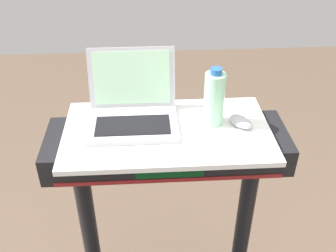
% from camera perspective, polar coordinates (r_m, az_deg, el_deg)
% --- Properties ---
extents(desk_board, '(0.76, 0.43, 0.02)m').
position_cam_1_polar(desk_board, '(1.45, -0.12, -0.85)').
color(desk_board, white).
rests_on(desk_board, treadmill_base).
extents(laptop, '(0.33, 0.29, 0.24)m').
position_cam_1_polar(laptop, '(1.48, -5.12, 2.46)').
color(laptop, '#B7B7BC').
rests_on(laptop, desk_board).
extents(computer_mouse, '(0.10, 0.12, 0.03)m').
position_cam_1_polar(computer_mouse, '(1.49, 10.41, 0.64)').
color(computer_mouse, '#B2B2B7').
rests_on(computer_mouse, desk_board).
extents(water_bottle, '(0.08, 0.08, 0.22)m').
position_cam_1_polar(water_bottle, '(1.44, 6.66, 3.96)').
color(water_bottle, '#9EDBB2').
rests_on(water_bottle, desk_board).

